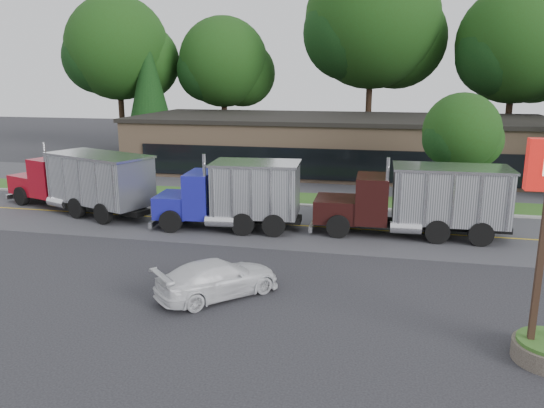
{
  "coord_description": "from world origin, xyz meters",
  "views": [
    {
      "loc": [
        6.02,
        -16.63,
        7.45
      ],
      "look_at": [
        1.0,
        6.08,
        1.8
      ],
      "focal_mm": 35.0,
      "sensor_mm": 36.0,
      "label": 1
    }
  ],
  "objects": [
    {
      "name": "ground",
      "position": [
        0.0,
        0.0,
        0.0
      ],
      "size": [
        140.0,
        140.0,
        0.0
      ],
      "primitive_type": "plane",
      "color": "#38383E",
      "rests_on": "ground"
    },
    {
      "name": "road",
      "position": [
        0.0,
        9.0,
        0.0
      ],
      "size": [
        60.0,
        8.0,
        0.02
      ],
      "primitive_type": "cube",
      "color": "#515156",
      "rests_on": "ground"
    },
    {
      "name": "center_line",
      "position": [
        0.0,
        9.0,
        0.0
      ],
      "size": [
        60.0,
        0.12,
        0.01
      ],
      "primitive_type": "cube",
      "color": "gold",
      "rests_on": "ground"
    },
    {
      "name": "curb",
      "position": [
        0.0,
        13.2,
        0.0
      ],
      "size": [
        60.0,
        0.3,
        0.12
      ],
      "primitive_type": "cube",
      "color": "#9E9E99",
      "rests_on": "ground"
    },
    {
      "name": "grass_verge",
      "position": [
        0.0,
        15.0,
        0.0
      ],
      "size": [
        60.0,
        3.4,
        0.03
      ],
      "primitive_type": "cube",
      "color": "#30571E",
      "rests_on": "ground"
    },
    {
      "name": "far_parking",
      "position": [
        0.0,
        20.0,
        0.0
      ],
      "size": [
        60.0,
        7.0,
        0.02
      ],
      "primitive_type": "cube",
      "color": "#515156",
      "rests_on": "ground"
    },
    {
      "name": "strip_mall",
      "position": [
        2.0,
        26.0,
        2.0
      ],
      "size": [
        32.0,
        12.0,
        4.0
      ],
      "primitive_type": "cube",
      "color": "#A07E62",
      "rests_on": "ground"
    },
    {
      "name": "tree_far_a",
      "position": [
        -19.84,
        32.13,
        9.55
      ],
      "size": [
        10.49,
        9.88,
        14.97
      ],
      "color": "#382619",
      "rests_on": "ground"
    },
    {
      "name": "tree_far_b",
      "position": [
        -9.86,
        34.11,
        8.3
      ],
      "size": [
        9.12,
        8.59,
        13.02
      ],
      "color": "#382619",
      "rests_on": "ground"
    },
    {
      "name": "tree_far_c",
      "position": [
        4.2,
        34.15,
        11.66
      ],
      "size": [
        12.8,
        12.05,
        18.26
      ],
      "color": "#382619",
      "rests_on": "ground"
    },
    {
      "name": "tree_far_d",
      "position": [
        16.16,
        33.13,
        9.53
      ],
      "size": [
        10.46,
        9.85,
        14.93
      ],
      "color": "#382619",
      "rests_on": "ground"
    },
    {
      "name": "evergreen_left",
      "position": [
        -16.0,
        30.0,
        6.15
      ],
      "size": [
        4.93,
        4.93,
        11.19
      ],
      "color": "#382619",
      "rests_on": "ground"
    },
    {
      "name": "tree_verge",
      "position": [
        10.07,
        15.05,
        4.17
      ],
      "size": [
        4.6,
        4.33,
        6.56
      ],
      "color": "#382619",
      "rests_on": "ground"
    },
    {
      "name": "dump_truck_red",
      "position": [
        -10.39,
        9.25,
        1.81
      ],
      "size": [
        10.39,
        6.02,
        3.36
      ],
      "rotation": [
        0.0,
        0.0,
        2.77
      ],
      "color": "black",
      "rests_on": "ground"
    },
    {
      "name": "dump_truck_blue",
      "position": [
        -1.21,
        7.87,
        1.8
      ],
      "size": [
        7.31,
        3.15,
        3.36
      ],
      "rotation": [
        0.0,
        0.0,
        3.22
      ],
      "color": "black",
      "rests_on": "ground"
    },
    {
      "name": "dump_truck_maroon",
      "position": [
        7.68,
        8.6,
        1.81
      ],
      "size": [
        9.08,
        2.81,
        3.36
      ],
      "rotation": [
        0.0,
        0.0,
        3.16
      ],
      "color": "black",
      "rests_on": "ground"
    },
    {
      "name": "rally_car",
      "position": [
        0.49,
        -0.28,
        0.64
      ],
      "size": [
        4.33,
        4.4,
        1.27
      ],
      "primitive_type": "imported",
      "rotation": [
        0.0,
        0.0,
        2.37
      ],
      "color": "white",
      "rests_on": "ground"
    }
  ]
}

